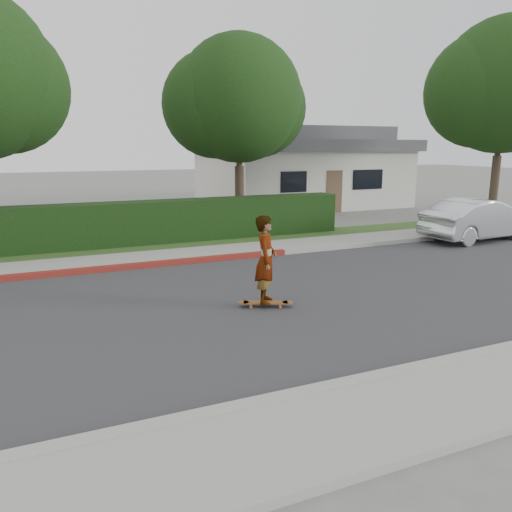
# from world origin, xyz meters

# --- Properties ---
(ground) EXTENTS (120.00, 120.00, 0.00)m
(ground) POSITION_xyz_m (0.00, 0.00, 0.00)
(ground) COLOR slate
(ground) RESTS_ON ground
(road) EXTENTS (60.00, 8.00, 0.01)m
(road) POSITION_xyz_m (0.00, 0.00, 0.01)
(road) COLOR #2D2D30
(road) RESTS_ON ground
(curb_near) EXTENTS (60.00, 0.20, 0.15)m
(curb_near) POSITION_xyz_m (0.00, -4.10, 0.07)
(curb_near) COLOR #9E9E99
(curb_near) RESTS_ON ground
(curb_far) EXTENTS (60.00, 0.20, 0.15)m
(curb_far) POSITION_xyz_m (0.00, 4.10, 0.07)
(curb_far) COLOR #9E9E99
(curb_far) RESTS_ON ground
(curb_red_section) EXTENTS (12.00, 0.21, 0.15)m
(curb_red_section) POSITION_xyz_m (-5.00, 4.10, 0.08)
(curb_red_section) COLOR maroon
(curb_red_section) RESTS_ON ground
(sidewalk_far) EXTENTS (60.00, 1.60, 0.12)m
(sidewalk_far) POSITION_xyz_m (0.00, 5.00, 0.06)
(sidewalk_far) COLOR gray
(sidewalk_far) RESTS_ON ground
(planting_strip) EXTENTS (60.00, 1.60, 0.10)m
(planting_strip) POSITION_xyz_m (0.00, 6.60, 0.05)
(planting_strip) COLOR #2D4C1E
(planting_strip) RESTS_ON ground
(hedge) EXTENTS (15.00, 1.00, 1.50)m
(hedge) POSITION_xyz_m (-3.00, 7.20, 0.75)
(hedge) COLOR black
(hedge) RESTS_ON ground
(tree_center) EXTENTS (5.66, 4.84, 7.44)m
(tree_center) POSITION_xyz_m (1.49, 9.19, 4.90)
(tree_center) COLOR #33261C
(tree_center) RESTS_ON ground
(tree_right) EXTENTS (6.32, 5.60, 8.56)m
(tree_right) POSITION_xyz_m (12.49, 6.69, 5.63)
(tree_right) COLOR #33261C
(tree_right) RESTS_ON ground
(house) EXTENTS (10.60, 8.60, 4.30)m
(house) POSITION_xyz_m (8.00, 16.00, 2.10)
(house) COLOR beige
(house) RESTS_ON ground
(skateboard) EXTENTS (1.14, 0.67, 0.11)m
(skateboard) POSITION_xyz_m (-1.67, -0.37, 0.10)
(skateboard) COLOR #C66036
(skateboard) RESTS_ON ground
(skateboarder) EXTENTS (0.70, 0.79, 1.82)m
(skateboarder) POSITION_xyz_m (-1.67, -0.37, 1.03)
(skateboarder) COLOR white
(skateboarder) RESTS_ON skateboard
(car_silver) EXTENTS (4.61, 1.93, 1.48)m
(car_silver) POSITION_xyz_m (8.47, 3.50, 0.74)
(car_silver) COLOR silver
(car_silver) RESTS_ON ground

